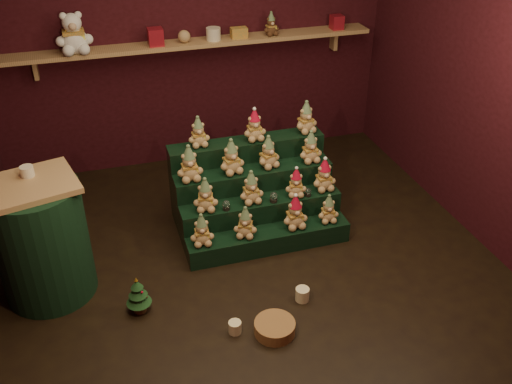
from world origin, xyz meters
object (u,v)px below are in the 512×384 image
object	(u,v)px
snow_globe_b	(274,197)
wicker_basket	(275,328)
mug_left	(235,327)
riser_tier_front	(269,240)
white_bear	(72,27)
snow_globe_a	(226,205)
side_table	(42,240)
snow_globe_c	(308,192)
brown_bear	(271,24)
mug_right	(302,294)
mini_christmas_tree	(138,295)

from	to	relation	value
snow_globe_b	wicker_basket	xyz separation A→B (m)	(-0.36, -1.10, -0.36)
mug_left	wicker_basket	size ratio (longest dim) A/B	0.32
riser_tier_front	mug_left	world-z (taller)	riser_tier_front
white_bear	snow_globe_b	bearing A→B (deg)	-48.46
snow_globe_a	mug_left	distance (m)	1.10
riser_tier_front	side_table	world-z (taller)	side_table
side_table	white_bear	world-z (taller)	white_bear
snow_globe_a	snow_globe_c	world-z (taller)	snow_globe_a
snow_globe_b	mug_left	distance (m)	1.25
riser_tier_front	snow_globe_a	distance (m)	0.48
riser_tier_front	brown_bear	size ratio (longest dim) A/B	6.31
mug_right	white_bear	world-z (taller)	white_bear
snow_globe_c	white_bear	bearing A→B (deg)	138.77
mug_left	mug_right	bearing A→B (deg)	16.88
snow_globe_c	side_table	xyz separation A→B (m)	(-2.17, -0.17, 0.08)
snow_globe_a	mug_left	xyz separation A→B (m)	(-0.21, -1.02, -0.36)
white_bear	wicker_basket	bearing A→B (deg)	-69.51
mini_christmas_tree	mug_left	distance (m)	0.75
mug_right	wicker_basket	size ratio (longest dim) A/B	0.36
side_table	mug_right	world-z (taller)	side_table
mini_christmas_tree	white_bear	size ratio (longest dim) A/B	0.68
mini_christmas_tree	wicker_basket	world-z (taller)	mini_christmas_tree
snow_globe_a	wicker_basket	world-z (taller)	snow_globe_a
mug_left	white_bear	xyz separation A→B (m)	(-0.79, 2.53, 1.51)
side_table	mug_left	bearing A→B (deg)	-48.36
side_table	white_bear	bearing A→B (deg)	61.45
mini_christmas_tree	side_table	bearing A→B (deg)	144.75
snow_globe_b	snow_globe_c	xyz separation A→B (m)	(0.31, 0.00, -0.01)
mini_christmas_tree	white_bear	xyz separation A→B (m)	(-0.17, 2.11, 1.40)
side_table	brown_bear	bearing A→B (deg)	22.16
snow_globe_b	mug_right	bearing A→B (deg)	-93.27
side_table	snow_globe_a	bearing A→B (deg)	-7.16
riser_tier_front	mug_left	bearing A→B (deg)	-121.82
mug_right	wicker_basket	distance (m)	0.40
snow_globe_c	mug_right	world-z (taller)	snow_globe_c
riser_tier_front	snow_globe_c	bearing A→B (deg)	21.55
white_bear	snow_globe_a	bearing A→B (deg)	-58.11
mug_left	wicker_basket	distance (m)	0.28
snow_globe_a	white_bear	bearing A→B (deg)	123.41
mini_christmas_tree	wicker_basket	xyz separation A→B (m)	(0.88, -0.50, -0.11)
brown_bear	snow_globe_a	bearing A→B (deg)	-126.60
riser_tier_front	mini_christmas_tree	distance (m)	1.23
snow_globe_a	mug_right	xyz separation A→B (m)	(0.37, -0.84, -0.35)
wicker_basket	riser_tier_front	bearing A→B (deg)	74.38
snow_globe_c	mug_left	world-z (taller)	snow_globe_c
riser_tier_front	mug_right	world-z (taller)	riser_tier_front
snow_globe_b	mini_christmas_tree	bearing A→B (deg)	-154.18
snow_globe_c	mug_right	size ratio (longest dim) A/B	0.72
mug_left	brown_bear	distance (m)	3.08
mug_left	mug_right	size ratio (longest dim) A/B	0.88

